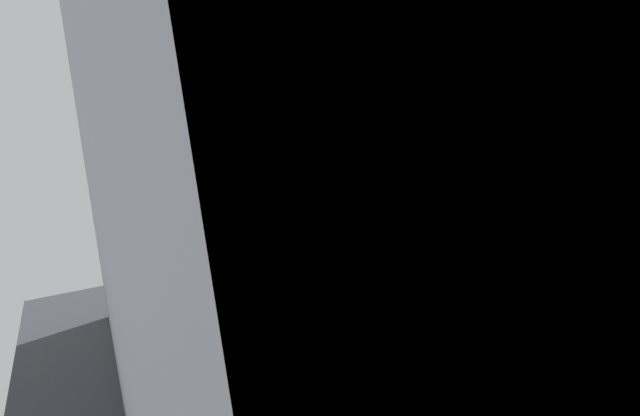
% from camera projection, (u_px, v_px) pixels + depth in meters
% --- Properties ---
extents(ground_plane, '(6.36, 5.24, 0.10)m').
position_uv_depth(ground_plane, '(558.00, 369.00, 3.03)').
color(ground_plane, '#2D2D33').
rests_on(ground_plane, ground).
extents(wall_back, '(5.16, 0.64, 2.78)m').
position_uv_depth(wall_back, '(389.00, 120.00, 4.25)').
color(wall_back, '#999EA3').
rests_on(wall_back, ground).
extents(wall_left, '(0.12, 4.04, 2.78)m').
position_uv_depth(wall_left, '(119.00, 221.00, 1.47)').
color(wall_left, '#999EA3').
rests_on(wall_left, ground).
extents(bath_mat, '(0.68, 0.44, 0.01)m').
position_uv_depth(bath_mat, '(226.00, 351.00, 3.12)').
color(bath_mat, slate).
rests_on(bath_mat, ground).
extents(vanity_sink_left, '(0.73, 0.45, 0.74)m').
position_uv_depth(vanity_sink_left, '(201.00, 268.00, 3.49)').
color(vanity_sink_left, '#56331E').
rests_on(vanity_sink_left, ground).
extents(tap_on_left_sink, '(0.03, 0.13, 0.11)m').
position_uv_depth(tap_on_left_sink, '(191.00, 210.00, 3.50)').
color(tap_on_left_sink, silver).
rests_on(tap_on_left_sink, vanity_sink_left).
extents(vanity_sink_right, '(0.73, 0.45, 0.74)m').
position_uv_depth(vanity_sink_right, '(316.00, 245.00, 3.93)').
color(vanity_sink_right, '#56331E').
rests_on(vanity_sink_right, ground).
extents(tap_on_right_sink, '(0.03, 0.13, 0.11)m').
position_uv_depth(tap_on_right_sink, '(307.00, 194.00, 3.94)').
color(tap_on_right_sink, silver).
rests_on(tap_on_right_sink, vanity_sink_right).
extents(toilet, '(0.48, 0.62, 1.00)m').
position_uv_depth(toilet, '(404.00, 230.00, 4.35)').
color(toilet, '#56331E').
rests_on(toilet, ground).
extents(toothbrush_cup, '(0.07, 0.07, 0.21)m').
position_uv_depth(toothbrush_cup, '(153.00, 218.00, 3.36)').
color(toothbrush_cup, silver).
rests_on(toothbrush_cup, vanity_sink_left).
extents(soap_dispenser, '(0.06, 0.06, 0.20)m').
position_uv_depth(soap_dispenser, '(337.00, 188.00, 4.07)').
color(soap_dispenser, gray).
rests_on(soap_dispenser, vanity_sink_right).
extents(shower_tray, '(1.01, 0.91, 1.95)m').
position_uv_depth(shower_tray, '(554.00, 214.00, 4.77)').
color(shower_tray, white).
rests_on(shower_tray, ground).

